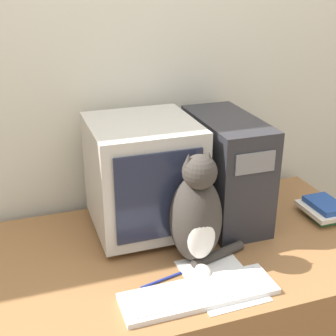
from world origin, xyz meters
The scene contains 9 objects.
wall_back centered at (0.00, 0.88, 1.25)m, with size 7.00×0.05×2.50m.
desk centered at (0.00, 0.41, 0.38)m, with size 1.42×0.81×0.75m.
crt_monitor centered at (-0.13, 0.59, 0.97)m, with size 0.38×0.40×0.43m.
computer_tower centered at (0.20, 0.57, 0.96)m, with size 0.21×0.44×0.42m.
keyboard centered at (-0.08, 0.13, 0.76)m, with size 0.49×0.15×0.02m.
cat centered at (-0.02, 0.32, 0.93)m, with size 0.28×0.25×0.41m.
book_stack centered at (0.59, 0.44, 0.79)m, with size 0.15×0.19×0.06m.
pen centered at (-0.17, 0.24, 0.76)m, with size 0.15×0.04×0.01m.
paper_sheet centered at (0.01, 0.19, 0.75)m, with size 0.22×0.30×0.00m.
Camera 1 is at (-0.55, -0.94, 1.69)m, focal length 50.00 mm.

